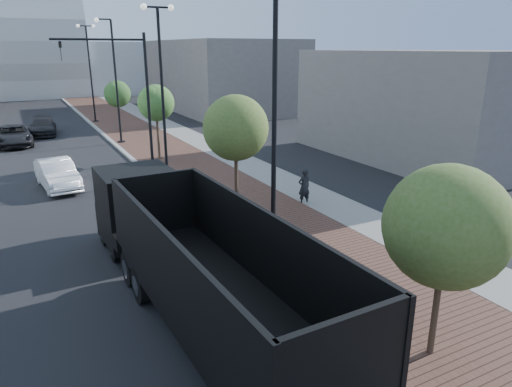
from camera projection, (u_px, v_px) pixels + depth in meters
name	position (u px, v px, depth m)	size (l,w,h in m)	color
sidewalk	(139.00, 128.00, 42.52)	(7.00, 140.00, 0.12)	#4C2D23
concrete_strip	(168.00, 126.00, 43.71)	(2.40, 140.00, 0.13)	slate
curb	(100.00, 131.00, 40.97)	(0.30, 140.00, 0.14)	gray
dump_truck	(168.00, 243.00, 14.13)	(2.96, 13.45, 3.47)	black
white_sedan	(57.00, 174.00, 24.58)	(1.60, 4.60, 1.51)	silver
dark_car_mid	(14.00, 136.00, 35.29)	(2.51, 5.44, 1.51)	black
dark_car_far	(43.00, 127.00, 39.58)	(2.00, 4.91, 1.43)	black
pedestrian	(304.00, 187.00, 21.84)	(0.65, 0.42, 1.77)	black
streetlight_1	(271.00, 142.00, 14.54)	(1.44, 0.56, 9.21)	black
streetlight_2	(162.00, 94.00, 24.59)	(1.72, 0.56, 9.28)	black
streetlight_3	(115.00, 87.00, 34.82)	(1.44, 0.56, 9.21)	black
streetlight_4	(91.00, 73.00, 44.87)	(1.72, 0.56, 9.28)	black
traffic_mast	(132.00, 87.00, 26.68)	(5.09, 0.20, 8.00)	black
tree_0	(447.00, 226.00, 10.29)	(2.83, 2.83, 4.80)	#382619
tree_1	(236.00, 128.00, 19.42)	(2.78, 2.78, 5.35)	#382619
tree_2	(157.00, 103.00, 29.61)	(2.39, 2.34, 4.96)	#382619
tree_3	(118.00, 94.00, 39.88)	(2.34, 2.28, 4.50)	#382619
convention_center	(36.00, 55.00, 76.33)	(50.00, 30.00, 50.00)	#9EA4A7
commercial_block_ne	(220.00, 75.00, 55.29)	(12.00, 22.00, 8.00)	#615A57
commercial_block_e	(425.00, 105.00, 30.97)	(10.00, 16.00, 7.00)	#615A57
utility_cover_1	(351.00, 275.00, 14.97)	(0.50, 0.50, 0.02)	black
utility_cover_2	(218.00, 188.00, 24.26)	(0.50, 0.50, 0.02)	black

